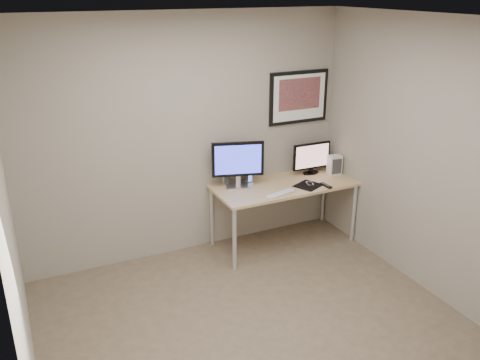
{
  "coord_description": "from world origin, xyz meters",
  "views": [
    {
      "loc": [
        -1.71,
        -3.22,
        2.83
      ],
      "look_at": [
        0.33,
        1.1,
        0.98
      ],
      "focal_mm": 38.0,
      "sensor_mm": 36.0,
      "label": 1
    }
  ],
  "objects_px": {
    "monitor_large": "(238,162)",
    "speaker_left": "(226,176)",
    "framed_art": "(299,97)",
    "keyboard": "(280,194)",
    "speaker_right": "(243,173)",
    "desk": "(284,190)",
    "monitor_tv": "(312,157)",
    "phone_dock": "(250,178)",
    "fan_unit": "(334,165)"
  },
  "relations": [
    {
      "from": "desk",
      "to": "phone_dock",
      "type": "bearing_deg",
      "value": 152.12
    },
    {
      "from": "monitor_tv",
      "to": "keyboard",
      "type": "height_order",
      "value": "monitor_tv"
    },
    {
      "from": "monitor_tv",
      "to": "phone_dock",
      "type": "height_order",
      "value": "monitor_tv"
    },
    {
      "from": "monitor_large",
      "to": "speaker_left",
      "type": "bearing_deg",
      "value": 138.0
    },
    {
      "from": "phone_dock",
      "to": "framed_art",
      "type": "bearing_deg",
      "value": 17.65
    },
    {
      "from": "monitor_large",
      "to": "phone_dock",
      "type": "relative_size",
      "value": 4.45
    },
    {
      "from": "framed_art",
      "to": "monitor_tv",
      "type": "bearing_deg",
      "value": -57.84
    },
    {
      "from": "speaker_left",
      "to": "keyboard",
      "type": "bearing_deg",
      "value": -48.84
    },
    {
      "from": "monitor_large",
      "to": "speaker_right",
      "type": "height_order",
      "value": "monitor_large"
    },
    {
      "from": "monitor_tv",
      "to": "monitor_large",
      "type": "bearing_deg",
      "value": -177.63
    },
    {
      "from": "speaker_left",
      "to": "phone_dock",
      "type": "xyz_separation_m",
      "value": [
        0.25,
        -0.11,
        -0.03
      ]
    },
    {
      "from": "keyboard",
      "to": "monitor_large",
      "type": "bearing_deg",
      "value": 115.89
    },
    {
      "from": "monitor_tv",
      "to": "speaker_left",
      "type": "distance_m",
      "value": 1.06
    },
    {
      "from": "desk",
      "to": "monitor_tv",
      "type": "relative_size",
      "value": 3.33
    },
    {
      "from": "speaker_left",
      "to": "fan_unit",
      "type": "xyz_separation_m",
      "value": [
        1.28,
        -0.26,
        0.02
      ]
    },
    {
      "from": "keyboard",
      "to": "fan_unit",
      "type": "bearing_deg",
      "value": 2.94
    },
    {
      "from": "framed_art",
      "to": "fan_unit",
      "type": "relative_size",
      "value": 3.27
    },
    {
      "from": "framed_art",
      "to": "keyboard",
      "type": "height_order",
      "value": "framed_art"
    },
    {
      "from": "desk",
      "to": "framed_art",
      "type": "distance_m",
      "value": 1.07
    },
    {
      "from": "framed_art",
      "to": "keyboard",
      "type": "relative_size",
      "value": 1.97
    },
    {
      "from": "speaker_right",
      "to": "keyboard",
      "type": "bearing_deg",
      "value": -73.65
    },
    {
      "from": "monitor_large",
      "to": "speaker_left",
      "type": "distance_m",
      "value": 0.25
    },
    {
      "from": "speaker_left",
      "to": "fan_unit",
      "type": "distance_m",
      "value": 1.31
    },
    {
      "from": "framed_art",
      "to": "speaker_left",
      "type": "height_order",
      "value": "framed_art"
    },
    {
      "from": "speaker_right",
      "to": "monitor_large",
      "type": "bearing_deg",
      "value": -135.19
    },
    {
      "from": "framed_art",
      "to": "speaker_right",
      "type": "distance_m",
      "value": 1.08
    },
    {
      "from": "speaker_right",
      "to": "keyboard",
      "type": "distance_m",
      "value": 0.56
    },
    {
      "from": "speaker_left",
      "to": "phone_dock",
      "type": "bearing_deg",
      "value": -19.45
    },
    {
      "from": "phone_dock",
      "to": "monitor_large",
      "type": "bearing_deg",
      "value": -163.03
    },
    {
      "from": "desk",
      "to": "monitor_tv",
      "type": "distance_m",
      "value": 0.55
    },
    {
      "from": "speaker_left",
      "to": "fan_unit",
      "type": "relative_size",
      "value": 0.84
    },
    {
      "from": "fan_unit",
      "to": "desk",
      "type": "bearing_deg",
      "value": -172.22
    },
    {
      "from": "framed_art",
      "to": "speaker_left",
      "type": "xyz_separation_m",
      "value": [
        -0.94,
        -0.04,
        -0.8
      ]
    },
    {
      "from": "framed_art",
      "to": "monitor_tv",
      "type": "xyz_separation_m",
      "value": [
        0.11,
        -0.17,
        -0.69
      ]
    },
    {
      "from": "keyboard",
      "to": "fan_unit",
      "type": "xyz_separation_m",
      "value": [
        0.88,
        0.26,
        0.11
      ]
    },
    {
      "from": "framed_art",
      "to": "monitor_large",
      "type": "relative_size",
      "value": 1.35
    },
    {
      "from": "monitor_large",
      "to": "speaker_right",
      "type": "bearing_deg",
      "value": 65.01
    },
    {
      "from": "monitor_tv",
      "to": "speaker_right",
      "type": "relative_size",
      "value": 2.6
    },
    {
      "from": "monitor_large",
      "to": "monitor_tv",
      "type": "distance_m",
      "value": 0.97
    },
    {
      "from": "framed_art",
      "to": "phone_dock",
      "type": "distance_m",
      "value": 1.09
    },
    {
      "from": "fan_unit",
      "to": "framed_art",
      "type": "bearing_deg",
      "value": 143.74
    },
    {
      "from": "speaker_right",
      "to": "desk",
      "type": "bearing_deg",
      "value": -40.85
    },
    {
      "from": "monitor_large",
      "to": "speaker_right",
      "type": "xyz_separation_m",
      "value": [
        0.13,
        0.14,
        -0.19
      ]
    },
    {
      "from": "framed_art",
      "to": "speaker_right",
      "type": "bearing_deg",
      "value": -176.57
    },
    {
      "from": "desk",
      "to": "keyboard",
      "type": "xyz_separation_m",
      "value": [
        -0.19,
        -0.24,
        0.07
      ]
    },
    {
      "from": "monitor_tv",
      "to": "phone_dock",
      "type": "xyz_separation_m",
      "value": [
        -0.8,
        0.02,
        -0.14
      ]
    },
    {
      "from": "desk",
      "to": "monitor_large",
      "type": "xyz_separation_m",
      "value": [
        -0.51,
        0.15,
        0.35
      ]
    },
    {
      "from": "monitor_tv",
      "to": "speaker_right",
      "type": "xyz_separation_m",
      "value": [
        -0.84,
        0.12,
        -0.11
      ]
    },
    {
      "from": "fan_unit",
      "to": "monitor_tv",
      "type": "bearing_deg",
      "value": 155.51
    },
    {
      "from": "keyboard",
      "to": "framed_art",
      "type": "bearing_deg",
      "value": 32.74
    }
  ]
}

